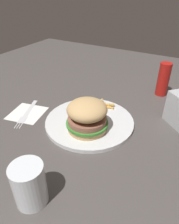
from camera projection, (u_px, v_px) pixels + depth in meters
ground_plane at (84, 118)px, 0.68m from camera, size 1.60×1.60×0.00m
plate at (89, 122)px, 0.65m from camera, size 0.28×0.28×0.01m
sandwich at (87, 115)px, 0.59m from camera, size 0.12×0.12×0.09m
fries_pile at (100, 107)px, 0.71m from camera, size 0.10×0.09×0.01m
napkin at (27, 113)px, 0.71m from camera, size 0.13×0.13×0.00m
fork at (27, 113)px, 0.70m from camera, size 0.17×0.08×0.00m
drink_glass at (30, 186)px, 0.41m from camera, size 0.07×0.07×0.10m
ketchup_bottle at (163, 79)px, 0.79m from camera, size 0.04×0.04×0.13m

